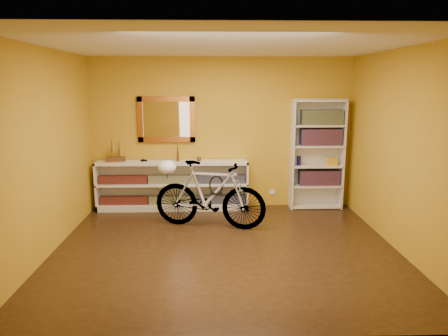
{
  "coord_description": "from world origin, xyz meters",
  "views": [
    {
      "loc": [
        -0.18,
        -5.21,
        2.14
      ],
      "look_at": [
        0.0,
        0.7,
        0.95
      ],
      "focal_mm": 33.42,
      "sensor_mm": 36.0,
      "label": 1
    }
  ],
  "objects_px": {
    "bookcase": "(317,154)",
    "helmet": "(167,167)",
    "bicycle": "(210,195)",
    "console_unit": "(173,185)"
  },
  "relations": [
    {
      "from": "bookcase",
      "to": "bicycle",
      "type": "height_order",
      "value": "bookcase"
    },
    {
      "from": "bookcase",
      "to": "helmet",
      "type": "distance_m",
      "value": 2.64
    },
    {
      "from": "console_unit",
      "to": "helmet",
      "type": "height_order",
      "value": "helmet"
    },
    {
      "from": "console_unit",
      "to": "bookcase",
      "type": "xyz_separation_m",
      "value": [
        2.5,
        0.03,
        0.52
      ]
    },
    {
      "from": "console_unit",
      "to": "bicycle",
      "type": "distance_m",
      "value": 1.16
    },
    {
      "from": "bicycle",
      "to": "bookcase",
      "type": "bearing_deg",
      "value": -47.95
    },
    {
      "from": "bookcase",
      "to": "helmet",
      "type": "relative_size",
      "value": 6.66
    },
    {
      "from": "console_unit",
      "to": "bicycle",
      "type": "relative_size",
      "value": 1.49
    },
    {
      "from": "console_unit",
      "to": "bookcase",
      "type": "relative_size",
      "value": 1.37
    },
    {
      "from": "bookcase",
      "to": "console_unit",
      "type": "bearing_deg",
      "value": -179.43
    }
  ]
}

